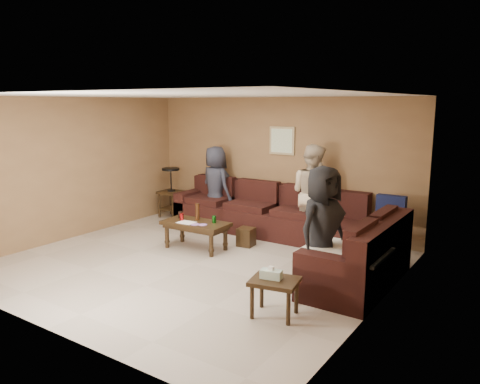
% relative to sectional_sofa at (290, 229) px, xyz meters
% --- Properties ---
extents(room, '(5.60, 5.50, 2.50)m').
position_rel_sectional_sofa_xyz_m(room, '(-0.81, -1.52, 1.34)').
color(room, '#ACA091').
rests_on(room, ground).
extents(sectional_sofa, '(4.65, 2.90, 0.97)m').
position_rel_sectional_sofa_xyz_m(sectional_sofa, '(0.00, 0.00, 0.00)').
color(sectional_sofa, black).
rests_on(sectional_sofa, ground).
extents(coffee_table, '(1.13, 0.60, 0.74)m').
position_rel_sectional_sofa_xyz_m(coffee_table, '(-1.28, -0.92, 0.07)').
color(coffee_table, black).
rests_on(coffee_table, ground).
extents(end_table_left, '(0.48, 0.48, 1.05)m').
position_rel_sectional_sofa_xyz_m(end_table_left, '(-3.12, 0.53, 0.22)').
color(end_table_left, black).
rests_on(end_table_left, ground).
extents(side_table_right, '(0.61, 0.53, 0.58)m').
position_rel_sectional_sofa_xyz_m(side_table_right, '(1.04, -2.37, 0.06)').
color(side_table_right, black).
rests_on(side_table_right, ground).
extents(waste_bin, '(0.28, 0.28, 0.31)m').
position_rel_sectional_sofa_xyz_m(waste_bin, '(-0.68, -0.31, -0.17)').
color(waste_bin, black).
rests_on(waste_bin, ground).
extents(wall_art, '(0.52, 0.04, 0.52)m').
position_rel_sectional_sofa_xyz_m(wall_art, '(-0.71, 0.96, 1.37)').
color(wall_art, tan).
rests_on(wall_art, ground).
extents(person_left, '(0.88, 0.70, 1.56)m').
position_rel_sectional_sofa_xyz_m(person_left, '(-1.98, 0.58, 0.46)').
color(person_left, '#272A37').
rests_on(person_left, ground).
extents(person_middle, '(0.99, 0.87, 1.71)m').
position_rel_sectional_sofa_xyz_m(person_middle, '(0.13, 0.54, 0.53)').
color(person_middle, '#C4AF91').
rests_on(person_middle, ground).
extents(person_right, '(0.70, 0.90, 1.63)m').
position_rel_sectional_sofa_xyz_m(person_right, '(1.16, -1.34, 0.49)').
color(person_right, black).
rests_on(person_right, ground).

